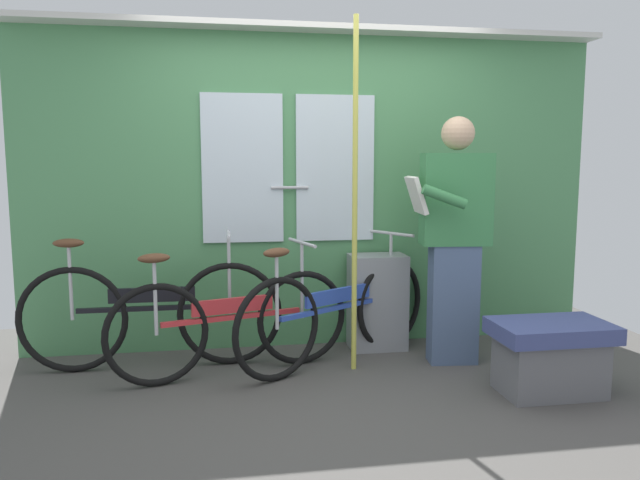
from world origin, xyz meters
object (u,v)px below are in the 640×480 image
object	(u,v)px
bicycle_by_pole	(151,313)
passenger_reading_newspaper	(454,235)
bench_seat_corner	(550,356)
bicycle_leaning_behind	(337,312)
bicycle_near_door	(232,322)
handrail_pole	(355,198)
trash_bin_by_wall	(377,302)

from	to	relation	value
bicycle_by_pole	passenger_reading_newspaper	world-z (taller)	passenger_reading_newspaper
bicycle_by_pole	bench_seat_corner	distance (m)	2.62
bicycle_leaning_behind	passenger_reading_newspaper	xyz separation A→B (m)	(0.80, -0.11, 0.55)
bicycle_near_door	handrail_pole	world-z (taller)	handrail_pole
bicycle_near_door	passenger_reading_newspaper	size ratio (longest dim) A/B	0.94
bicycle_leaning_behind	passenger_reading_newspaper	distance (m)	0.98
bicycle_leaning_behind	passenger_reading_newspaper	world-z (taller)	passenger_reading_newspaper
bicycle_by_pole	trash_bin_by_wall	world-z (taller)	bicycle_by_pole
bicycle_by_pole	passenger_reading_newspaper	bearing A→B (deg)	-5.49
trash_bin_by_wall	bench_seat_corner	size ratio (longest dim) A/B	1.03
bicycle_by_pole	bench_seat_corner	size ratio (longest dim) A/B	2.54
bicycle_by_pole	bench_seat_corner	world-z (taller)	bicycle_by_pole
trash_bin_by_wall	passenger_reading_newspaper	bearing A→B (deg)	-43.28
passenger_reading_newspaper	handrail_pole	xyz separation A→B (m)	(-0.72, -0.03, 0.27)
trash_bin_by_wall	bench_seat_corner	xyz separation A→B (m)	(0.81, -1.08, -0.12)
bicycle_by_pole	bicycle_leaning_behind	bearing A→B (deg)	-4.40
bicycle_near_door	handrail_pole	distance (m)	1.17
trash_bin_by_wall	handrail_pole	bearing A→B (deg)	-122.57
bicycle_by_pole	trash_bin_by_wall	bearing A→B (deg)	7.15
bicycle_by_pole	bench_seat_corner	xyz separation A→B (m)	(2.46, -0.88, -0.15)
handrail_pole	bicycle_by_pole	bearing A→B (deg)	170.03
bicycle_leaning_behind	bicycle_by_pole	xyz separation A→B (m)	(-1.28, 0.11, 0.02)
bicycle_by_pole	handrail_pole	size ratio (longest dim) A/B	0.75
bicycle_leaning_behind	bench_seat_corner	size ratio (longest dim) A/B	2.18
bicycle_near_door	bench_seat_corner	size ratio (longest dim) A/B	2.32
bicycle_near_door	bench_seat_corner	bearing A→B (deg)	-34.70
bicycle_by_pole	trash_bin_by_wall	distance (m)	1.66
trash_bin_by_wall	handrail_pole	xyz separation A→B (m)	(-0.28, -0.44, 0.82)
bicycle_near_door	handrail_pole	bearing A→B (deg)	-17.18
bicycle_leaning_behind	bicycle_near_door	bearing A→B (deg)	157.40
bicycle_near_door	bicycle_by_pole	xyz separation A→B (m)	(-0.54, 0.22, 0.03)
bicycle_leaning_behind	bench_seat_corner	xyz separation A→B (m)	(1.18, -0.77, -0.13)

